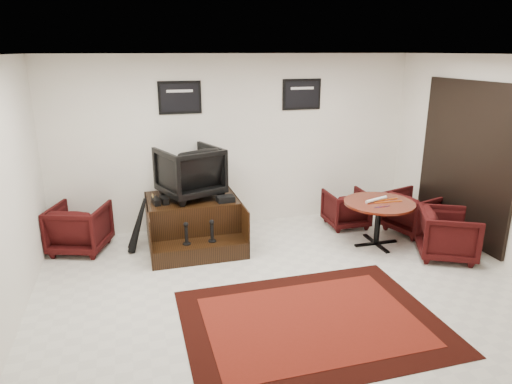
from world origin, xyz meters
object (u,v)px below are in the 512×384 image
shine_podium (193,223)px  shine_chair (190,169)px  meeting_table (379,207)px  table_chair_corner (448,232)px  table_chair_back (346,207)px  table_chair_window (413,210)px  armchair_side (79,226)px

shine_podium → shine_chair: shine_chair is taller
meeting_table → table_chair_corner: table_chair_corner is taller
table_chair_back → table_chair_corner: size_ratio=0.88×
shine_podium → shine_chair: bearing=90.0°
table_chair_back → table_chair_window: bearing=151.1°
table_chair_window → table_chair_back: bearing=42.9°
table_chair_window → shine_chair: bearing=62.5°
shine_chair → meeting_table: (2.68, -0.96, -0.53)m
armchair_side → table_chair_window: 5.19m
table_chair_back → table_chair_corner: bearing=120.4°
armchair_side → meeting_table: armchair_side is taller
shine_chair → table_chair_window: shine_chair is taller
armchair_side → table_chair_back: bearing=-162.9°
shine_chair → meeting_table: bearing=140.1°
table_chair_back → table_chair_corner: table_chair_corner is taller
meeting_table → armchair_side: bearing=167.0°
shine_podium → table_chair_back: (2.57, 0.02, 0.01)m
armchair_side → table_chair_back: 4.22m
shine_podium → shine_chair: size_ratio=1.64×
meeting_table → table_chair_window: 0.90m
shine_chair → meeting_table: size_ratio=0.82×
shine_podium → table_chair_back: 2.57m
shine_podium → armchair_side: 1.66m
armchair_side → table_chair_corner: size_ratio=1.01×
shine_podium → shine_chair: (0.00, 0.14, 0.81)m
shine_chair → meeting_table: shine_chair is taller
armchair_side → shine_chair: bearing=-162.1°
meeting_table → table_chair_corner: bearing=-42.4°
shine_chair → table_chair_corner: 3.85m
shine_chair → table_chair_back: bearing=157.1°
shine_podium → table_chair_corner: (3.41, -1.48, 0.06)m
meeting_table → table_chair_back: bearing=97.1°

